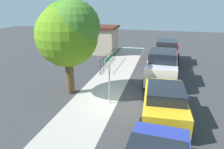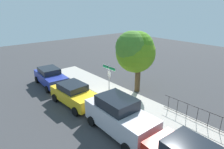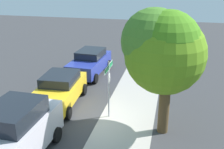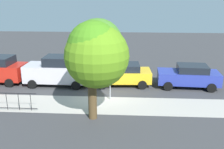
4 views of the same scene
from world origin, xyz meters
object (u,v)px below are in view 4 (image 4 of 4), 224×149
(car_silver, at_px, (58,71))
(street_sign, at_px, (110,70))
(shade_tree, at_px, (96,52))
(car_yellow, at_px, (123,74))
(car_blue, at_px, (189,76))

(car_silver, bearing_deg, street_sign, 148.77)
(shade_tree, distance_m, car_yellow, 6.12)
(car_yellow, bearing_deg, car_silver, -0.18)
(street_sign, bearing_deg, car_yellow, -104.54)
(shade_tree, relative_size, car_blue, 1.20)
(shade_tree, bearing_deg, car_yellow, -103.93)
(shade_tree, xyz_separation_m, car_blue, (-6.11, -5.07, -2.82))
(street_sign, distance_m, car_blue, 6.25)
(street_sign, height_order, shade_tree, shade_tree)
(car_blue, distance_m, car_yellow, 4.80)
(car_silver, bearing_deg, car_yellow, -175.66)
(street_sign, bearing_deg, car_silver, -32.62)
(car_blue, bearing_deg, shade_tree, 42.85)
(shade_tree, distance_m, car_silver, 6.64)
(shade_tree, xyz_separation_m, car_yellow, (-1.30, -5.26, -2.84))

